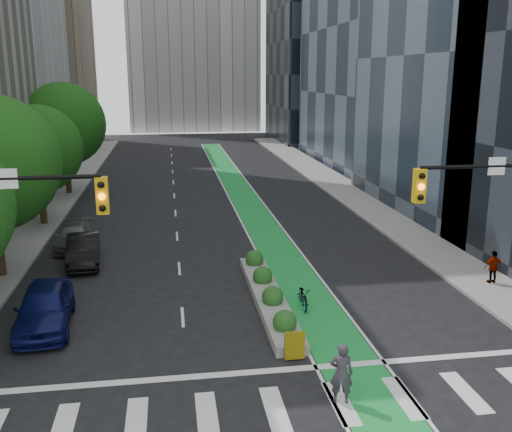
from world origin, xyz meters
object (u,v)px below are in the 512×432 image
object	(u,v)px
median_planter	(268,294)
pedestrian_far	(493,267)
bicycle	(303,296)
parked_car_left_mid	(83,250)
parked_car_left_far	(74,236)
parked_car_left_near	(44,307)
cyclist	(341,373)

from	to	relation	value
median_planter	pedestrian_far	bearing A→B (deg)	1.70
median_planter	bicycle	size ratio (longest dim) A/B	5.67
parked_car_left_mid	parked_car_left_far	bearing A→B (deg)	100.85
parked_car_left_mid	parked_car_left_near	bearing A→B (deg)	-99.07
median_planter	parked_car_left_far	xyz separation A→B (m)	(-9.50, 9.60, 0.27)
cyclist	parked_car_left_near	world-z (taller)	cyclist
median_planter	parked_car_left_far	distance (m)	13.50
parked_car_left_far	cyclist	bearing A→B (deg)	-59.60
median_planter	pedestrian_far	xyz separation A→B (m)	(10.61, 0.31, 0.55)
parked_car_left_near	pedestrian_far	xyz separation A→B (m)	(19.57, 1.53, 0.08)
bicycle	parked_car_left_far	xyz separation A→B (m)	(-10.87, 10.31, 0.16)
median_planter	parked_car_left_near	distance (m)	9.06
cyclist	parked_car_left_near	xyz separation A→B (m)	(-9.76, 6.76, -0.12)
bicycle	parked_car_left_mid	size ratio (longest dim) A/B	0.40
parked_car_left_far	pedestrian_far	world-z (taller)	pedestrian_far
cyclist	parked_car_left_mid	bearing A→B (deg)	-42.26
parked_car_left_mid	pedestrian_far	world-z (taller)	pedestrian_far
bicycle	pedestrian_far	world-z (taller)	pedestrian_far
bicycle	parked_car_left_mid	distance (m)	12.26
bicycle	parked_car_left_mid	world-z (taller)	parked_car_left_mid
parked_car_left_far	pedestrian_far	size ratio (longest dim) A/B	2.84
parked_car_left_mid	pedestrian_far	distance (m)	20.12
median_planter	parked_car_left_mid	xyz separation A→B (m)	(-8.55, 6.47, 0.38)
parked_car_left_mid	parked_car_left_far	world-z (taller)	parked_car_left_mid
cyclist	parked_car_left_mid	distance (m)	17.21
bicycle	parked_car_left_mid	bearing A→B (deg)	148.16
parked_car_left_near	parked_car_left_mid	world-z (taller)	parked_car_left_near
parked_car_left_mid	parked_car_left_far	size ratio (longest dim) A/B	1.04
parked_car_left_mid	bicycle	bearing A→B (deg)	-41.91
cyclist	parked_car_left_far	world-z (taller)	cyclist
cyclist	parked_car_left_mid	size ratio (longest dim) A/B	0.42
bicycle	parked_car_left_far	world-z (taller)	parked_car_left_far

